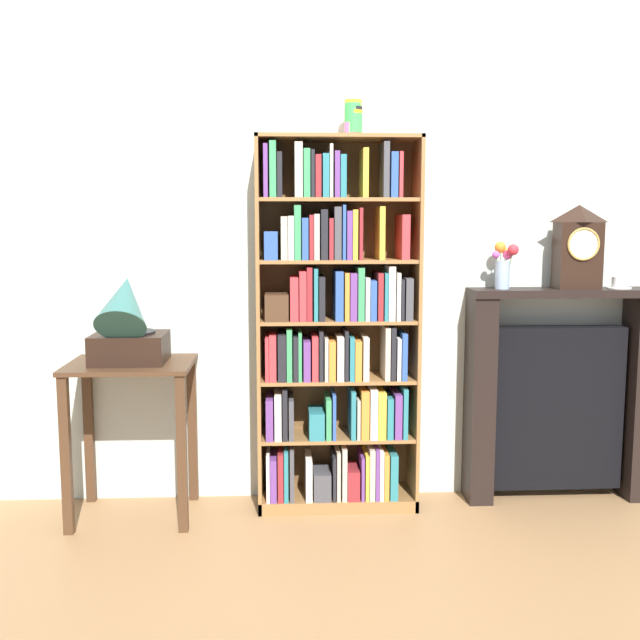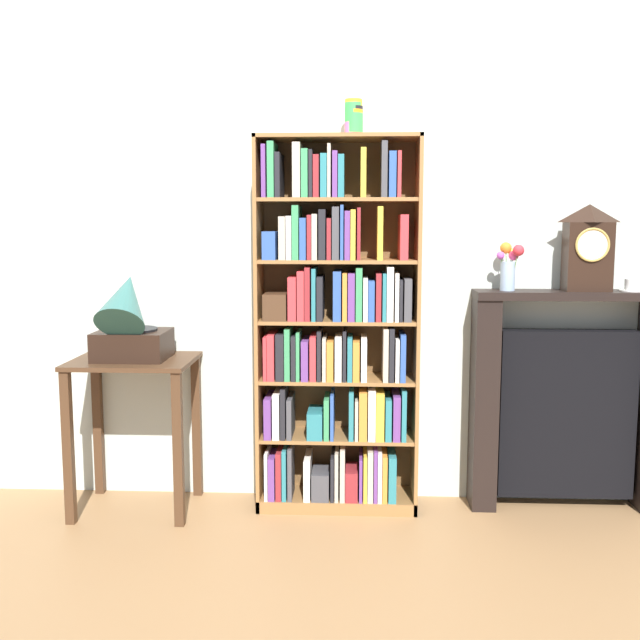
% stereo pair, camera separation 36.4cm
% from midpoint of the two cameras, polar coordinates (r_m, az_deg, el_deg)
% --- Properties ---
extents(ground_plane, '(7.45, 6.40, 0.02)m').
position_cam_midpoint_polar(ground_plane, '(3.77, -1.40, -14.90)').
color(ground_plane, '#997047').
extents(wall_back, '(4.45, 0.08, 2.64)m').
position_cam_midpoint_polar(wall_back, '(3.80, -0.47, 5.88)').
color(wall_back, beige).
rests_on(wall_back, ground).
extents(bookshelf, '(0.79, 0.29, 1.84)m').
position_cam_midpoint_polar(bookshelf, '(3.65, -1.66, -1.37)').
color(bookshelf, olive).
rests_on(bookshelf, ground).
extents(cup_stack, '(0.09, 0.09, 0.17)m').
position_cam_midpoint_polar(cup_stack, '(3.66, -0.35, 15.33)').
color(cup_stack, pink).
rests_on(cup_stack, bookshelf).
extents(side_table_left, '(0.59, 0.47, 0.76)m').
position_cam_midpoint_polar(side_table_left, '(3.73, -17.09, -6.13)').
color(side_table_left, '#472D1C').
rests_on(side_table_left, ground).
extents(gramophone, '(0.35, 0.42, 0.49)m').
position_cam_midpoint_polar(gramophone, '(3.62, -17.52, -0.31)').
color(gramophone, black).
rests_on(gramophone, side_table_left).
extents(fireplace_mantel, '(0.95, 0.22, 1.10)m').
position_cam_midpoint_polar(fireplace_mantel, '(3.96, 15.43, -5.71)').
color(fireplace_mantel, black).
rests_on(fireplace_mantel, ground).
extents(mantel_clock, '(0.22, 0.14, 0.42)m').
position_cam_midpoint_polar(mantel_clock, '(3.87, 16.79, 5.42)').
color(mantel_clock, black).
rests_on(mantel_clock, fireplace_mantel).
extents(flower_vase, '(0.13, 0.10, 0.24)m').
position_cam_midpoint_polar(flower_vase, '(3.76, 11.34, 4.22)').
color(flower_vase, '#99B2D1').
rests_on(flower_vase, fireplace_mantel).
extents(teacup_with_saucer, '(0.13, 0.12, 0.06)m').
position_cam_midpoint_polar(teacup_with_saucer, '(3.96, 19.71, 2.67)').
color(teacup_with_saucer, white).
rests_on(teacup_with_saucer, fireplace_mantel).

